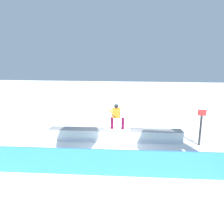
% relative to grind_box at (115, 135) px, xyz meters
% --- Properties ---
extents(ground_plane, '(120.00, 120.00, 0.00)m').
position_rel_grind_box_xyz_m(ground_plane, '(0.00, 0.00, -0.30)').
color(ground_plane, white).
extents(grind_box, '(7.23, 1.72, 0.66)m').
position_rel_grind_box_xyz_m(grind_box, '(0.00, 0.00, 0.00)').
color(grind_box, white).
rests_on(grind_box, ground_plane).
extents(snowboarder, '(1.45, 0.45, 1.39)m').
position_rel_grind_box_xyz_m(snowboarder, '(-0.10, -0.02, 1.11)').
color(snowboarder, silver).
rests_on(snowboarder, grind_box).
extents(safety_fence, '(12.12, 1.88, 1.01)m').
position_rel_grind_box_xyz_m(safety_fence, '(0.00, 3.73, 0.21)').
color(safety_fence, '#2F7DEA').
rests_on(safety_fence, ground_plane).
extents(trail_marker, '(0.40, 0.10, 1.87)m').
position_rel_grind_box_xyz_m(trail_marker, '(-4.40, -0.32, 0.70)').
color(trail_marker, '#262628').
rests_on(trail_marker, ground_plane).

